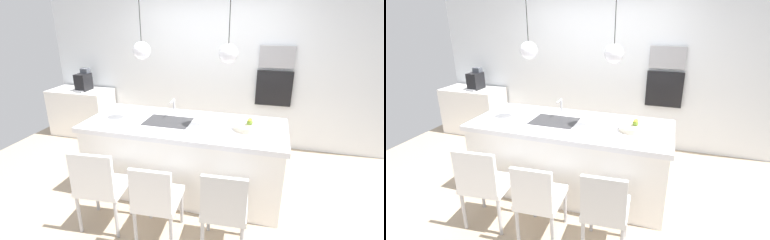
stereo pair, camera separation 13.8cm
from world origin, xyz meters
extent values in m
plane|color=tan|center=(0.00, 0.00, 0.00)|extent=(6.60, 6.60, 0.00)
cube|color=white|center=(0.00, 1.65, 1.30)|extent=(6.00, 0.10, 2.60)
cube|color=white|center=(0.00, 0.00, 0.42)|extent=(2.36, 0.94, 0.85)
cube|color=white|center=(0.00, 0.00, 0.88)|extent=(2.42, 1.00, 0.06)
cube|color=#2D2D30|center=(-0.21, 0.00, 0.90)|extent=(0.56, 0.40, 0.02)
cylinder|color=silver|center=(-0.21, 0.24, 1.02)|extent=(0.02, 0.02, 0.22)
cylinder|color=silver|center=(-0.21, 0.16, 1.12)|extent=(0.02, 0.16, 0.02)
cylinder|color=beige|center=(0.74, -0.01, 0.94)|extent=(0.30, 0.30, 0.06)
sphere|color=olive|center=(0.78, 0.01, 0.99)|extent=(0.07, 0.07, 0.07)
ellipsoid|color=yellow|center=(0.78, 0.03, 1.02)|extent=(0.06, 0.19, 0.10)
cube|color=white|center=(-2.40, 1.28, 0.42)|extent=(1.10, 0.60, 0.85)
cube|color=black|center=(-2.30, 1.28, 1.00)|extent=(0.20, 0.28, 0.30)
cube|color=gray|center=(-2.30, 1.11, 0.86)|extent=(0.16, 0.08, 0.02)
cube|color=#4C515B|center=(-2.30, 1.36, 1.19)|extent=(0.14, 0.11, 0.08)
cube|color=#9E9EA3|center=(1.02, 1.58, 1.53)|extent=(0.54, 0.08, 0.34)
cube|color=black|center=(1.02, 1.58, 1.03)|extent=(0.56, 0.08, 0.56)
cube|color=white|center=(-0.62, -0.87, 0.46)|extent=(0.50, 0.46, 0.06)
cube|color=white|center=(-0.60, -1.06, 0.71)|extent=(0.45, 0.08, 0.43)
cylinder|color=#B2B2B7|center=(-0.43, -0.67, 0.22)|extent=(0.04, 0.04, 0.43)
cylinder|color=#B2B2B7|center=(-0.84, -0.70, 0.22)|extent=(0.04, 0.04, 0.43)
cylinder|color=#B2B2B7|center=(-0.40, -1.03, 0.22)|extent=(0.04, 0.04, 0.43)
cylinder|color=#B2B2B7|center=(-0.80, -1.06, 0.22)|extent=(0.04, 0.04, 0.43)
cube|color=white|center=(0.00, -0.87, 0.43)|extent=(0.45, 0.50, 0.06)
cube|color=white|center=(0.01, -1.08, 0.66)|extent=(0.40, 0.06, 0.40)
cylinder|color=#B2B2B7|center=(0.17, -0.65, 0.20)|extent=(0.04, 0.04, 0.40)
cylinder|color=#B2B2B7|center=(-0.19, -0.67, 0.20)|extent=(0.04, 0.04, 0.40)
cylinder|color=#B2B2B7|center=(0.19, -1.06, 0.20)|extent=(0.04, 0.04, 0.40)
cylinder|color=#B2B2B7|center=(-0.16, -1.08, 0.20)|extent=(0.04, 0.04, 0.40)
cube|color=silver|center=(0.66, -0.87, 0.46)|extent=(0.44, 0.46, 0.06)
cube|color=silver|center=(0.67, -1.06, 0.69)|extent=(0.39, 0.07, 0.41)
cylinder|color=#B2B2B7|center=(0.82, -0.67, 0.21)|extent=(0.04, 0.04, 0.43)
cylinder|color=#B2B2B7|center=(0.47, -0.69, 0.21)|extent=(0.04, 0.04, 0.43)
cylinder|color=#B2B2B7|center=(0.49, -1.07, 0.21)|extent=(0.04, 0.04, 0.43)
sphere|color=silver|center=(-0.50, 0.00, 1.75)|extent=(0.21, 0.21, 0.21)
cylinder|color=black|center=(-0.50, 0.00, 2.15)|extent=(0.01, 0.01, 0.60)
sphere|color=silver|center=(0.50, 0.00, 1.75)|extent=(0.21, 0.21, 0.21)
cylinder|color=black|center=(0.50, 0.00, 2.15)|extent=(0.01, 0.01, 0.60)
camera|label=1|loc=(0.95, -3.05, 2.13)|focal=26.50mm
camera|label=2|loc=(1.08, -3.01, 2.13)|focal=26.50mm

